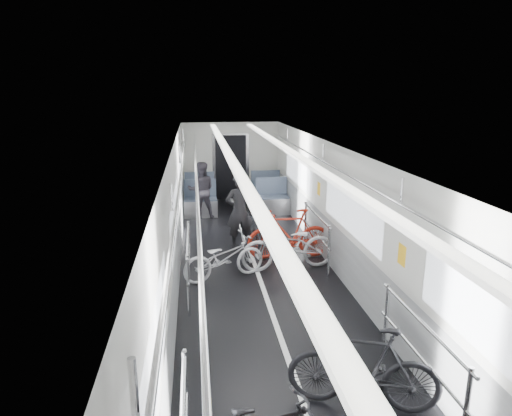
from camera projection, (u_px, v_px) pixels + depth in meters
The scene contains 8 objects.
car_shell at pixel (251, 204), 9.32m from camera, with size 3.02×14.01×2.41m.
bike_left_far at pixel (224, 258), 8.34m from camera, with size 0.55×1.57×0.83m, color silver.
bike_right_near at pixel (364, 367), 4.92m from camera, with size 0.47×1.65×0.99m, color black.
bike_right_mid at pixel (289, 245), 8.75m from camera, with size 0.65×1.86×0.98m, color #A7A7AB.
bike_right_far at pixel (289, 234), 9.33m from camera, with size 0.49×1.74×1.05m, color #AA2414.
bike_aisle at pixel (262, 229), 9.92m from camera, with size 0.60×1.72×0.91m, color black.
person_standing at pixel (239, 211), 9.86m from camera, with size 0.61×0.40×1.67m, color black.
person_seated at pixel (201, 190), 12.25m from camera, with size 0.74×0.58×1.52m, color #2A272E.
Camera 1 is at (-1.12, -7.18, 3.42)m, focal length 32.00 mm.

